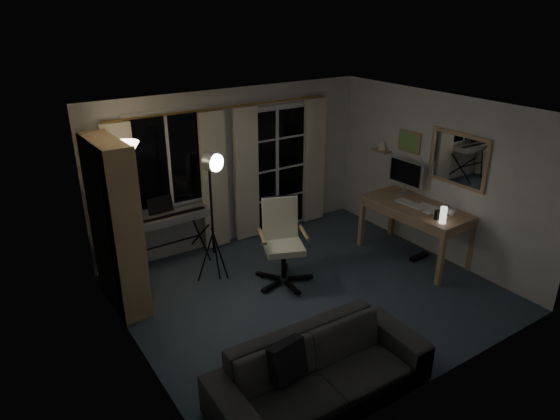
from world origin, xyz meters
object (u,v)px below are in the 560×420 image
object	(u,v)px
bookshelf	(114,232)
sofa	(321,361)
studio_light	(213,178)
mug	(451,210)
office_chair	(282,234)
monitor	(406,173)
torchiere_lamp	(128,176)
desk	(417,212)
keyboard_piano	(165,220)

from	to	relation	value
bookshelf	sofa	xyz separation A→B (m)	(1.09, -2.64, -0.59)
studio_light	mug	size ratio (longest dim) A/B	13.53
office_chair	monitor	bearing A→B (deg)	18.62
torchiere_lamp	monitor	xyz separation A→B (m)	(3.94, -0.68, -0.51)
bookshelf	office_chair	world-z (taller)	bookshelf
office_chair	mug	size ratio (longest dim) A/B	8.37
bookshelf	mug	distance (m)	4.42
office_chair	desk	size ratio (longest dim) A/B	0.72
studio_light	office_chair	distance (m)	1.19
bookshelf	desk	world-z (taller)	bookshelf
studio_light	monitor	world-z (taller)	studio_light
office_chair	monitor	distance (m)	2.22
keyboard_piano	monitor	world-z (taller)	monitor
bookshelf	studio_light	bearing A→B (deg)	-8.31
monitor	desk	bearing A→B (deg)	-116.20
studio_light	mug	distance (m)	3.26
bookshelf	keyboard_piano	world-z (taller)	bookshelf
torchiere_lamp	mug	bearing A→B (deg)	-22.97
keyboard_piano	monitor	distance (m)	3.61
desk	office_chair	bearing A→B (deg)	161.23
monitor	studio_light	bearing A→B (deg)	167.06
bookshelf	desk	distance (m)	4.17
bookshelf	sofa	bearing A→B (deg)	-69.76
bookshelf	torchiere_lamp	size ratio (longest dim) A/B	1.03
mug	sofa	bearing A→B (deg)	-161.32
bookshelf	studio_light	xyz separation A→B (m)	(1.27, -0.14, 0.48)
keyboard_piano	desk	world-z (taller)	keyboard_piano
keyboard_piano	studio_light	xyz separation A→B (m)	(0.42, -0.74, 0.76)
bookshelf	sofa	size ratio (longest dim) A/B	0.98
bookshelf	monitor	world-z (taller)	bookshelf
keyboard_piano	mug	xyz separation A→B (m)	(3.26, -2.22, 0.17)
office_chair	bookshelf	bearing A→B (deg)	-173.32
keyboard_piano	monitor	size ratio (longest dim) A/B	2.23
bookshelf	keyboard_piano	xyz separation A→B (m)	(0.85, 0.61, -0.27)
monitor	sofa	bearing A→B (deg)	-150.32
bookshelf	torchiere_lamp	distance (m)	0.70
office_chair	mug	xyz separation A→B (m)	(2.07, -1.07, 0.23)
torchiere_lamp	bookshelf	bearing A→B (deg)	-177.43
mug	office_chair	bearing A→B (deg)	152.68
keyboard_piano	studio_light	size ratio (longest dim) A/B	0.73
bookshelf	desk	xyz separation A→B (m)	(4.01, -1.12, -0.28)
keyboard_piano	studio_light	bearing A→B (deg)	-61.98
desk	mug	size ratio (longest dim) A/B	11.63
studio_light	bookshelf	bearing A→B (deg)	151.04
office_chair	desk	world-z (taller)	office_chair
torchiere_lamp	desk	size ratio (longest dim) A/B	1.29
bookshelf	studio_light	size ratio (longest dim) A/B	1.15
desk	monitor	world-z (taller)	monitor
desk	monitor	size ratio (longest dim) A/B	2.64
studio_light	desk	world-z (taller)	studio_light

